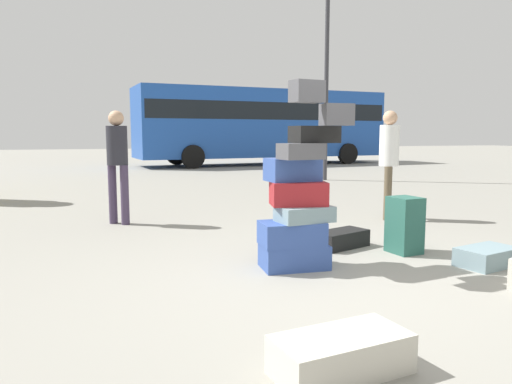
{
  "coord_description": "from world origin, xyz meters",
  "views": [
    {
      "loc": [
        -2.04,
        -3.76,
        1.33
      ],
      "look_at": [
        -0.23,
        1.82,
        0.62
      ],
      "focal_mm": 33.87,
      "sensor_mm": 36.0,
      "label": 1
    }
  ],
  "objects_px": {
    "person_bearded_onlooker": "(389,155)",
    "person_tourist_with_camera": "(117,157)",
    "suitcase_black_foreground_near": "(341,239)",
    "suitcase_teal_behind_tower": "(405,225)",
    "suitcase_tower": "(299,201)",
    "suitcase_slate_foreground_far": "(487,257)",
    "suitcase_cream_white_trunk": "(341,354)",
    "parked_bus": "(263,122)",
    "lamp_post": "(328,15)"
  },
  "relations": [
    {
      "from": "suitcase_tower",
      "to": "person_bearded_onlooker",
      "type": "bearing_deg",
      "value": 41.44
    },
    {
      "from": "suitcase_slate_foreground_far",
      "to": "lamp_post",
      "type": "relative_size",
      "value": 0.09
    },
    {
      "from": "suitcase_tower",
      "to": "suitcase_slate_foreground_far",
      "type": "relative_size",
      "value": 2.95
    },
    {
      "from": "suitcase_black_foreground_near",
      "to": "person_bearded_onlooker",
      "type": "relative_size",
      "value": 0.39
    },
    {
      "from": "suitcase_cream_white_trunk",
      "to": "parked_bus",
      "type": "relative_size",
      "value": 0.07
    },
    {
      "from": "suitcase_slate_foreground_far",
      "to": "person_bearded_onlooker",
      "type": "xyz_separation_m",
      "value": [
        0.56,
        2.66,
        0.91
      ]
    },
    {
      "from": "person_bearded_onlooker",
      "to": "parked_bus",
      "type": "bearing_deg",
      "value": -157.43
    },
    {
      "from": "suitcase_cream_white_trunk",
      "to": "suitcase_black_foreground_near",
      "type": "height_order",
      "value": "suitcase_cream_white_trunk"
    },
    {
      "from": "suitcase_teal_behind_tower",
      "to": "parked_bus",
      "type": "height_order",
      "value": "parked_bus"
    },
    {
      "from": "suitcase_black_foreground_near",
      "to": "suitcase_teal_behind_tower",
      "type": "distance_m",
      "value": 0.74
    },
    {
      "from": "parked_bus",
      "to": "suitcase_teal_behind_tower",
      "type": "bearing_deg",
      "value": -108.6
    },
    {
      "from": "suitcase_teal_behind_tower",
      "to": "person_tourist_with_camera",
      "type": "distance_m",
      "value": 4.13
    },
    {
      "from": "suitcase_black_foreground_near",
      "to": "parked_bus",
      "type": "height_order",
      "value": "parked_bus"
    },
    {
      "from": "suitcase_cream_white_trunk",
      "to": "person_tourist_with_camera",
      "type": "distance_m",
      "value": 5.21
    },
    {
      "from": "suitcase_teal_behind_tower",
      "to": "person_tourist_with_camera",
      "type": "relative_size",
      "value": 0.38
    },
    {
      "from": "person_bearded_onlooker",
      "to": "parked_bus",
      "type": "height_order",
      "value": "parked_bus"
    },
    {
      "from": "suitcase_tower",
      "to": "lamp_post",
      "type": "height_order",
      "value": "lamp_post"
    },
    {
      "from": "suitcase_cream_white_trunk",
      "to": "parked_bus",
      "type": "height_order",
      "value": "parked_bus"
    },
    {
      "from": "suitcase_tower",
      "to": "suitcase_cream_white_trunk",
      "type": "xyz_separation_m",
      "value": [
        -0.62,
        -2.07,
        -0.56
      ]
    },
    {
      "from": "person_bearded_onlooker",
      "to": "parked_bus",
      "type": "distance_m",
      "value": 13.62
    },
    {
      "from": "suitcase_slate_foreground_far",
      "to": "lamp_post",
      "type": "bearing_deg",
      "value": 61.31
    },
    {
      "from": "suitcase_slate_foreground_far",
      "to": "suitcase_black_foreground_near",
      "type": "relative_size",
      "value": 0.94
    },
    {
      "from": "suitcase_slate_foreground_far",
      "to": "parked_bus",
      "type": "distance_m",
      "value": 16.41
    },
    {
      "from": "person_bearded_onlooker",
      "to": "lamp_post",
      "type": "xyz_separation_m",
      "value": [
        1.88,
        6.07,
        3.59
      ]
    },
    {
      "from": "suitcase_black_foreground_near",
      "to": "suitcase_teal_behind_tower",
      "type": "xyz_separation_m",
      "value": [
        0.55,
        -0.45,
        0.22
      ]
    },
    {
      "from": "suitcase_cream_white_trunk",
      "to": "person_bearded_onlooker",
      "type": "bearing_deg",
      "value": 46.32
    },
    {
      "from": "suitcase_slate_foreground_far",
      "to": "person_tourist_with_camera",
      "type": "xyz_separation_m",
      "value": [
        -3.46,
        3.51,
        0.9
      ]
    },
    {
      "from": "person_tourist_with_camera",
      "to": "parked_bus",
      "type": "height_order",
      "value": "parked_bus"
    },
    {
      "from": "suitcase_tower",
      "to": "person_tourist_with_camera",
      "type": "height_order",
      "value": "suitcase_tower"
    },
    {
      "from": "suitcase_tower",
      "to": "suitcase_cream_white_trunk",
      "type": "relative_size",
      "value": 2.35
    },
    {
      "from": "suitcase_tower",
      "to": "person_tourist_with_camera",
      "type": "relative_size",
      "value": 1.09
    },
    {
      "from": "suitcase_slate_foreground_far",
      "to": "person_tourist_with_camera",
      "type": "relative_size",
      "value": 0.37
    },
    {
      "from": "suitcase_black_foreground_near",
      "to": "person_bearded_onlooker",
      "type": "distance_m",
      "value": 2.36
    },
    {
      "from": "suitcase_black_foreground_near",
      "to": "lamp_post",
      "type": "distance_m",
      "value": 9.45
    },
    {
      "from": "person_bearded_onlooker",
      "to": "lamp_post",
      "type": "height_order",
      "value": "lamp_post"
    },
    {
      "from": "suitcase_cream_white_trunk",
      "to": "suitcase_teal_behind_tower",
      "type": "distance_m",
      "value": 3.0
    },
    {
      "from": "person_tourist_with_camera",
      "to": "parked_bus",
      "type": "relative_size",
      "value": 0.15
    },
    {
      "from": "suitcase_slate_foreground_far",
      "to": "suitcase_tower",
      "type": "bearing_deg",
      "value": 150.6
    },
    {
      "from": "suitcase_cream_white_trunk",
      "to": "lamp_post",
      "type": "bearing_deg",
      "value": 56.58
    },
    {
      "from": "suitcase_cream_white_trunk",
      "to": "person_bearded_onlooker",
      "type": "height_order",
      "value": "person_bearded_onlooker"
    },
    {
      "from": "suitcase_tower",
      "to": "suitcase_slate_foreground_far",
      "type": "height_order",
      "value": "suitcase_tower"
    },
    {
      "from": "suitcase_black_foreground_near",
      "to": "person_tourist_with_camera",
      "type": "distance_m",
      "value": 3.49
    },
    {
      "from": "person_bearded_onlooker",
      "to": "person_tourist_with_camera",
      "type": "bearing_deg",
      "value": -68.84
    },
    {
      "from": "suitcase_slate_foreground_far",
      "to": "lamp_post",
      "type": "height_order",
      "value": "lamp_post"
    },
    {
      "from": "suitcase_tower",
      "to": "person_bearded_onlooker",
      "type": "distance_m",
      "value": 3.22
    },
    {
      "from": "suitcase_black_foreground_near",
      "to": "person_tourist_with_camera",
      "type": "xyz_separation_m",
      "value": [
        -2.43,
        2.33,
        0.9
      ]
    },
    {
      "from": "suitcase_cream_white_trunk",
      "to": "person_tourist_with_camera",
      "type": "height_order",
      "value": "person_tourist_with_camera"
    },
    {
      "from": "person_tourist_with_camera",
      "to": "suitcase_teal_behind_tower",
      "type": "bearing_deg",
      "value": -2.29
    },
    {
      "from": "suitcase_tower",
      "to": "parked_bus",
      "type": "relative_size",
      "value": 0.16
    },
    {
      "from": "parked_bus",
      "to": "lamp_post",
      "type": "height_order",
      "value": "lamp_post"
    }
  ]
}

